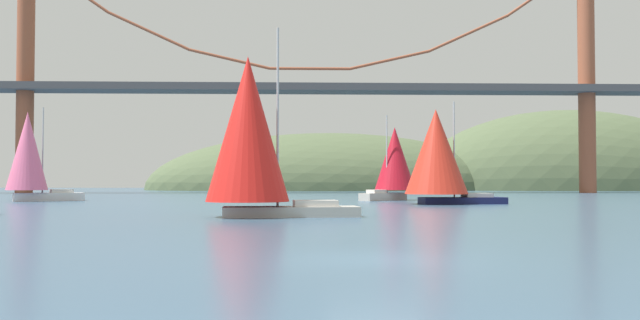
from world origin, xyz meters
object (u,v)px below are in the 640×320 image
Objects in this scene: sailboat_scarlet_sail at (437,154)px; sailboat_crimson_sail at (394,161)px; sailboat_pink_spinnaker at (29,155)px; sailboat_red_spinnaker at (251,134)px.

sailboat_scarlet_sail is 1.04× the size of sailboat_crimson_sail.
sailboat_crimson_sail is at bearing 4.49° from sailboat_pink_spinnaker.
sailboat_red_spinnaker is 25.53m from sailboat_scarlet_sail.
sailboat_pink_spinnaker is at bearing 129.02° from sailboat_red_spinnaker.
sailboat_red_spinnaker is 35.57m from sailboat_crimson_sail.
sailboat_pink_spinnaker is (-39.54, 9.57, 0.24)m from sailboat_scarlet_sail.
sailboat_crimson_sail is 0.94× the size of sailboat_pink_spinnaker.
sailboat_scarlet_sail is (15.11, 20.58, -0.33)m from sailboat_red_spinnaker.
sailboat_crimson_sail is (13.04, 33.09, -0.57)m from sailboat_red_spinnaker.
sailboat_scarlet_sail is at bearing -13.60° from sailboat_pink_spinnaker.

